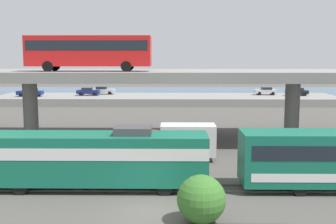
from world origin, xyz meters
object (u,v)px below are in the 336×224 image
(transit_bus_on_overpass, at_px, (89,50))
(parked_car_4, at_px, (103,90))
(parked_car_1, at_px, (88,91))
(parked_car_2, at_px, (30,92))
(train_locomotive, at_px, (84,156))
(service_truck_west, at_px, (177,141))
(parked_car_0, at_px, (297,92))
(parked_car_3, at_px, (266,91))

(transit_bus_on_overpass, xyz_separation_m, parked_car_4, (-5.75, 40.26, -7.20))
(parked_car_1, relative_size, parked_car_2, 0.92)
(transit_bus_on_overpass, relative_size, parked_car_1, 2.84)
(train_locomotive, height_order, service_truck_west, train_locomotive)
(train_locomotive, bearing_deg, transit_bus_on_overpass, -80.54)
(parked_car_0, height_order, parked_car_1, same)
(parked_car_1, bearing_deg, parked_car_0, 0.12)
(service_truck_west, bearing_deg, parked_car_3, -111.00)
(train_locomotive, relative_size, transit_bus_on_overpass, 1.32)
(parked_car_2, bearing_deg, parked_car_1, -168.98)
(service_truck_west, bearing_deg, transit_bus_on_overpass, -35.22)
(train_locomotive, height_order, parked_car_2, train_locomotive)
(service_truck_west, bearing_deg, parked_car_0, -117.69)
(service_truck_west, height_order, parked_car_3, service_truck_west)
(service_truck_west, xyz_separation_m, parked_car_3, (17.37, 45.26, 0.52))
(parked_car_1, distance_m, parked_car_3, 34.05)
(transit_bus_on_overpass, height_order, parked_car_0, transit_bus_on_overpass)
(transit_bus_on_overpass, bearing_deg, parked_car_1, 102.13)
(service_truck_west, distance_m, parked_car_1, 46.82)
(service_truck_west, distance_m, parked_car_0, 49.52)
(train_locomotive, distance_m, parked_car_4, 54.66)
(parked_car_0, height_order, parked_car_2, same)
(parked_car_2, relative_size, parked_car_4, 1.00)
(service_truck_west, distance_m, parked_car_4, 48.44)
(transit_bus_on_overpass, xyz_separation_m, parked_car_1, (-8.11, 37.74, -7.20))
(parked_car_0, bearing_deg, train_locomotive, 60.48)
(parked_car_2, xyz_separation_m, parked_car_3, (44.36, 3.51, -0.00))
(parked_car_0, bearing_deg, transit_bus_on_overpass, 50.18)
(parked_car_0, distance_m, parked_car_2, 50.04)
(parked_car_0, bearing_deg, service_truck_west, 62.31)
(parked_car_2, bearing_deg, parked_car_3, -175.47)
(service_truck_west, xyz_separation_m, parked_car_4, (-14.28, 46.28, 0.52))
(transit_bus_on_overpass, xyz_separation_m, service_truck_west, (8.53, -6.02, -7.72))
(service_truck_west, xyz_separation_m, parked_car_0, (23.01, 43.85, 0.52))
(parked_car_2, bearing_deg, transit_bus_on_overpass, 117.33)
(parked_car_1, distance_m, parked_car_4, 3.45)
(train_locomotive, xyz_separation_m, parked_car_0, (29.24, 51.63, -0.04))
(train_locomotive, relative_size, parked_car_0, 3.92)
(train_locomotive, bearing_deg, parked_car_3, -113.99)
(transit_bus_on_overpass, relative_size, parked_car_3, 2.90)
(parked_car_0, relative_size, parked_car_4, 0.87)
(service_truck_west, bearing_deg, parked_car_2, -57.12)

